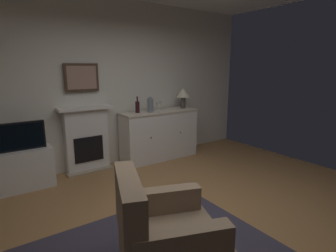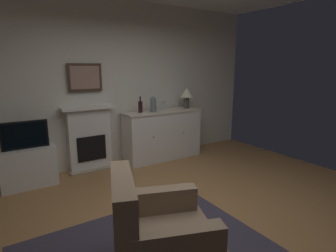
{
  "view_description": "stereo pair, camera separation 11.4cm",
  "coord_description": "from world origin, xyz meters",
  "px_view_note": "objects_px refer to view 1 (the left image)",
  "views": [
    {
      "loc": [
        -1.87,
        -2.12,
        1.72
      ],
      "look_at": [
        0.01,
        0.6,
        1.0
      ],
      "focal_mm": 28.79,
      "sensor_mm": 36.0,
      "label": 1
    },
    {
      "loc": [
        -1.78,
        -2.18,
        1.72
      ],
      "look_at": [
        0.01,
        0.6,
        1.0
      ],
      "focal_mm": 28.79,
      "sensor_mm": 36.0,
      "label": 2
    }
  ],
  "objects_px": {
    "tv_set": "(21,136)",
    "fireplace_unit": "(87,139)",
    "framed_picture": "(82,78)",
    "tv_cabinet": "(25,169)",
    "sideboard_cabinet": "(159,135)",
    "armchair": "(163,237)",
    "vase_decorative": "(150,104)",
    "wine_glass_center": "(161,104)",
    "table_lamp": "(183,94)",
    "wine_bottle": "(137,107)",
    "wine_glass_left": "(157,105)"
  },
  "relations": [
    {
      "from": "sideboard_cabinet",
      "to": "tv_cabinet",
      "type": "distance_m",
      "value": 2.32
    },
    {
      "from": "fireplace_unit",
      "to": "framed_picture",
      "type": "distance_m",
      "value": 1.01
    },
    {
      "from": "wine_bottle",
      "to": "fireplace_unit",
      "type": "bearing_deg",
      "value": 170.53
    },
    {
      "from": "tv_set",
      "to": "fireplace_unit",
      "type": "bearing_deg",
      "value": 10.77
    },
    {
      "from": "fireplace_unit",
      "to": "vase_decorative",
      "type": "distance_m",
      "value": 1.25
    },
    {
      "from": "sideboard_cabinet",
      "to": "tv_set",
      "type": "height_order",
      "value": "tv_set"
    },
    {
      "from": "table_lamp",
      "to": "fireplace_unit",
      "type": "bearing_deg",
      "value": 174.68
    },
    {
      "from": "fireplace_unit",
      "to": "vase_decorative",
      "type": "height_order",
      "value": "vase_decorative"
    },
    {
      "from": "tv_set",
      "to": "armchair",
      "type": "xyz_separation_m",
      "value": [
        0.68,
        -2.56,
        -0.4
      ]
    },
    {
      "from": "wine_bottle",
      "to": "tv_set",
      "type": "distance_m",
      "value": 1.89
    },
    {
      "from": "framed_picture",
      "to": "wine_glass_center",
      "type": "relative_size",
      "value": 3.33
    },
    {
      "from": "wine_bottle",
      "to": "armchair",
      "type": "xyz_separation_m",
      "value": [
        -1.19,
        -2.6,
        -0.65
      ]
    },
    {
      "from": "tv_cabinet",
      "to": "armchair",
      "type": "bearing_deg",
      "value": -75.23
    },
    {
      "from": "wine_glass_center",
      "to": "tv_set",
      "type": "height_order",
      "value": "wine_glass_center"
    },
    {
      "from": "framed_picture",
      "to": "vase_decorative",
      "type": "relative_size",
      "value": 1.96
    },
    {
      "from": "fireplace_unit",
      "to": "wine_glass_center",
      "type": "distance_m",
      "value": 1.48
    },
    {
      "from": "sideboard_cabinet",
      "to": "tv_set",
      "type": "xyz_separation_m",
      "value": [
        -2.32,
        -0.01,
        0.31
      ]
    },
    {
      "from": "tv_set",
      "to": "armchair",
      "type": "relative_size",
      "value": 0.61
    },
    {
      "from": "tv_cabinet",
      "to": "framed_picture",
      "type": "bearing_deg",
      "value": 12.01
    },
    {
      "from": "framed_picture",
      "to": "tv_cabinet",
      "type": "relative_size",
      "value": 0.73
    },
    {
      "from": "table_lamp",
      "to": "vase_decorative",
      "type": "distance_m",
      "value": 0.8
    },
    {
      "from": "sideboard_cabinet",
      "to": "armchair",
      "type": "height_order",
      "value": "sideboard_cabinet"
    },
    {
      "from": "wine_glass_left",
      "to": "wine_glass_center",
      "type": "distance_m",
      "value": 0.12
    },
    {
      "from": "framed_picture",
      "to": "armchair",
      "type": "relative_size",
      "value": 0.54
    },
    {
      "from": "vase_decorative",
      "to": "wine_glass_left",
      "type": "bearing_deg",
      "value": 1.33
    },
    {
      "from": "framed_picture",
      "to": "wine_bottle",
      "type": "xyz_separation_m",
      "value": [
        0.9,
        -0.19,
        -0.53
      ]
    },
    {
      "from": "wine_bottle",
      "to": "vase_decorative",
      "type": "distance_m",
      "value": 0.24
    },
    {
      "from": "framed_picture",
      "to": "vase_decorative",
      "type": "bearing_deg",
      "value": -13.69
    },
    {
      "from": "vase_decorative",
      "to": "tv_cabinet",
      "type": "relative_size",
      "value": 0.38
    },
    {
      "from": "fireplace_unit",
      "to": "tv_set",
      "type": "height_order",
      "value": "fireplace_unit"
    },
    {
      "from": "fireplace_unit",
      "to": "sideboard_cabinet",
      "type": "xyz_separation_m",
      "value": [
        1.34,
        -0.18,
        -0.08
      ]
    },
    {
      "from": "vase_decorative",
      "to": "tv_set",
      "type": "xyz_separation_m",
      "value": [
        -2.09,
        0.04,
        -0.29
      ]
    },
    {
      "from": "wine_glass_left",
      "to": "vase_decorative",
      "type": "height_order",
      "value": "vase_decorative"
    },
    {
      "from": "wine_glass_center",
      "to": "armchair",
      "type": "height_order",
      "value": "wine_glass_center"
    },
    {
      "from": "fireplace_unit",
      "to": "vase_decorative",
      "type": "bearing_deg",
      "value": -11.48
    },
    {
      "from": "wine_glass_center",
      "to": "vase_decorative",
      "type": "bearing_deg",
      "value": -167.63
    },
    {
      "from": "fireplace_unit",
      "to": "tv_cabinet",
      "type": "bearing_deg",
      "value": -170.55
    },
    {
      "from": "fireplace_unit",
      "to": "wine_glass_center",
      "type": "bearing_deg",
      "value": -7.06
    },
    {
      "from": "tv_cabinet",
      "to": "tv_set",
      "type": "distance_m",
      "value": 0.49
    },
    {
      "from": "wine_bottle",
      "to": "armchair",
      "type": "height_order",
      "value": "wine_bottle"
    },
    {
      "from": "vase_decorative",
      "to": "fireplace_unit",
      "type": "bearing_deg",
      "value": 168.52
    },
    {
      "from": "sideboard_cabinet",
      "to": "wine_bottle",
      "type": "distance_m",
      "value": 0.72
    },
    {
      "from": "vase_decorative",
      "to": "wine_glass_center",
      "type": "bearing_deg",
      "value": 12.37
    },
    {
      "from": "framed_picture",
      "to": "wine_bottle",
      "type": "height_order",
      "value": "framed_picture"
    },
    {
      "from": "wine_glass_center",
      "to": "wine_glass_left",
      "type": "bearing_deg",
      "value": -154.19
    },
    {
      "from": "wine_glass_center",
      "to": "tv_cabinet",
      "type": "height_order",
      "value": "wine_glass_center"
    },
    {
      "from": "framed_picture",
      "to": "tv_set",
      "type": "bearing_deg",
      "value": -166.69
    },
    {
      "from": "sideboard_cabinet",
      "to": "wine_bottle",
      "type": "relative_size",
      "value": 5.21
    },
    {
      "from": "sideboard_cabinet",
      "to": "table_lamp",
      "type": "bearing_deg",
      "value": 0.0
    },
    {
      "from": "sideboard_cabinet",
      "to": "vase_decorative",
      "type": "distance_m",
      "value": 0.64
    }
  ]
}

